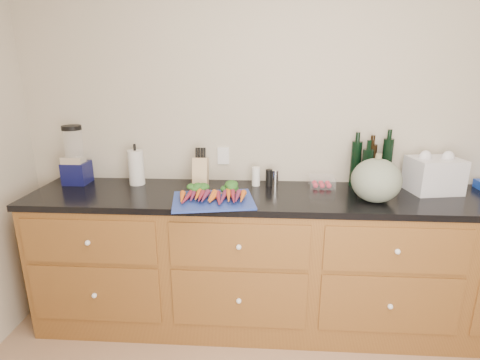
# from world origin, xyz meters

# --- Properties ---
(wall_back) EXTENTS (4.10, 0.05, 2.60)m
(wall_back) POSITION_xyz_m (0.00, 1.62, 1.30)
(wall_back) COLOR beige
(wall_back) RESTS_ON ground
(cabinets) EXTENTS (3.60, 0.64, 0.90)m
(cabinets) POSITION_xyz_m (0.00, 1.30, 0.45)
(cabinets) COLOR brown
(cabinets) RESTS_ON ground
(countertop) EXTENTS (3.64, 0.62, 0.04)m
(countertop) POSITION_xyz_m (0.00, 1.30, 0.92)
(countertop) COLOR black
(countertop) RESTS_ON cabinets
(cutting_board) EXTENTS (0.54, 0.44, 0.01)m
(cutting_board) POSITION_xyz_m (-0.62, 1.14, 0.95)
(cutting_board) COLOR navy
(cutting_board) RESTS_ON countertop
(carrots) EXTENTS (0.40, 0.28, 0.05)m
(carrots) POSITION_xyz_m (-0.62, 1.17, 0.97)
(carrots) COLOR orange
(carrots) RESTS_ON cutting_board
(squash) EXTENTS (0.29, 0.29, 0.26)m
(squash) POSITION_xyz_m (0.36, 1.20, 1.07)
(squash) COLOR #5C6958
(squash) RESTS_ON countertop
(blender_appliance) EXTENTS (0.16, 0.16, 0.40)m
(blender_appliance) POSITION_xyz_m (-1.61, 1.46, 1.12)
(blender_appliance) COLOR #0E1041
(blender_appliance) RESTS_ON countertop
(paper_towel) EXTENTS (0.11, 0.11, 0.24)m
(paper_towel) POSITION_xyz_m (-1.19, 1.46, 1.06)
(paper_towel) COLOR silver
(paper_towel) RESTS_ON countertop
(knife_block) EXTENTS (0.10, 0.10, 0.20)m
(knife_block) POSITION_xyz_m (-0.74, 1.44, 1.04)
(knife_block) COLOR tan
(knife_block) RESTS_ON countertop
(grinder_salt) EXTENTS (0.06, 0.06, 0.13)m
(grinder_salt) POSITION_xyz_m (-0.36, 1.48, 1.00)
(grinder_salt) COLOR white
(grinder_salt) RESTS_ON countertop
(grinder_pepper) EXTENTS (0.05, 0.05, 0.11)m
(grinder_pepper) POSITION_xyz_m (-0.28, 1.48, 1.00)
(grinder_pepper) COLOR black
(grinder_pepper) RESTS_ON countertop
(canister_chrome) EXTENTS (0.05, 0.05, 0.11)m
(canister_chrome) POSITION_xyz_m (-0.23, 1.48, 1.00)
(canister_chrome) COLOR silver
(canister_chrome) RESTS_ON countertop
(tomato_box) EXTENTS (0.17, 0.13, 0.08)m
(tomato_box) POSITION_xyz_m (0.08, 1.47, 0.98)
(tomato_box) COLOR white
(tomato_box) RESTS_ON countertop
(bottles) EXTENTS (0.27, 0.14, 0.33)m
(bottles) POSITION_xyz_m (0.40, 1.51, 1.09)
(bottles) COLOR black
(bottles) RESTS_ON countertop
(grocery_bag) EXTENTS (0.34, 0.29, 0.22)m
(grocery_bag) POSITION_xyz_m (0.79, 1.42, 1.05)
(grocery_bag) COLOR white
(grocery_bag) RESTS_ON countertop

